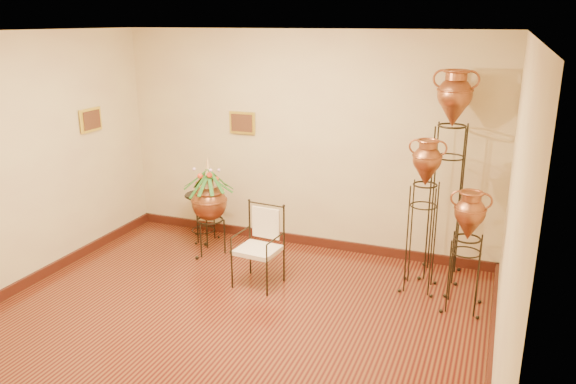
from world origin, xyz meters
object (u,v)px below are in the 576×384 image
(amphora_tall, at_px, (448,175))
(side_table, at_px, (203,216))
(planter_urn, at_px, (209,199))
(armchair, at_px, (258,247))
(amphora_mid, at_px, (423,215))

(amphora_tall, bearing_deg, side_table, 179.99)
(planter_urn, xyz_separation_m, armchair, (0.94, -0.61, -0.27))
(amphora_tall, height_order, armchair, amphora_tall)
(armchair, bearing_deg, amphora_tall, 32.59)
(planter_urn, bearing_deg, side_table, 130.77)
(amphora_tall, distance_m, amphora_mid, 0.59)
(planter_urn, distance_m, armchair, 1.16)
(amphora_tall, distance_m, planter_urn, 2.92)
(amphora_tall, distance_m, armchair, 2.28)
(planter_urn, bearing_deg, amphora_tall, 7.64)
(amphora_mid, height_order, planter_urn, amphora_mid)
(side_table, bearing_deg, armchair, -37.90)
(amphora_tall, relative_size, planter_urn, 1.84)
(planter_urn, relative_size, armchair, 1.43)
(amphora_tall, relative_size, armchair, 2.64)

